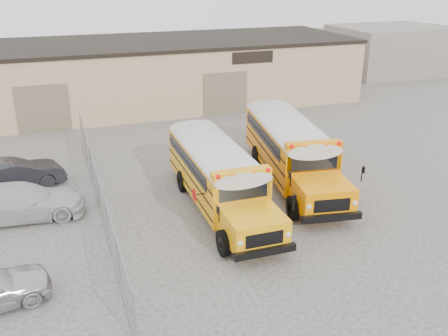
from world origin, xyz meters
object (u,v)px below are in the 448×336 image
object	(u,v)px
school_bus_right	(260,112)
car_dark	(13,176)
car_white	(21,202)
tarp_bundle	(253,205)
school_bus_left	(184,132)

from	to	relation	value
school_bus_right	car_dark	size ratio (longest dim) A/B	2.27
car_white	tarp_bundle	bearing A→B (deg)	-109.24
school_bus_right	car_dark	xyz separation A→B (m)	(-13.70, -3.05, -0.95)
school_bus_left	school_bus_right	distance (m)	5.54
school_bus_left	tarp_bundle	size ratio (longest dim) A/B	5.55
school_bus_left	car_dark	distance (m)	8.61
school_bus_left	school_bus_right	bearing A→B (deg)	19.96
school_bus_right	car_dark	bearing A→B (deg)	-167.46
tarp_bundle	school_bus_left	bearing A→B (deg)	94.91
tarp_bundle	car_white	distance (m)	9.53
car_white	car_dark	world-z (taller)	car_dark
school_bus_left	tarp_bundle	world-z (taller)	school_bus_left
tarp_bundle	car_dark	bearing A→B (deg)	143.52
school_bus_right	car_white	world-z (taller)	school_bus_right
car_dark	car_white	bearing A→B (deg)	170.35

